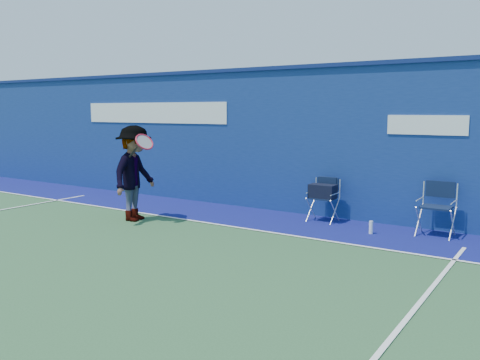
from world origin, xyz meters
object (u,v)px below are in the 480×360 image
Objects in this scene: directors_chair_right at (436,219)px; water_bottle at (371,228)px; tennis_player at (135,173)px; directors_chair_left at (323,203)px.

directors_chair_right is 3.95× the size of water_bottle.
water_bottle is 4.60m from tennis_player.
directors_chair_left reaches higher than water_bottle.
water_bottle is at bearing -153.51° from directors_chair_right.
tennis_player is (-4.29, -1.43, 0.82)m from water_bottle.
directors_chair_left is at bearing 156.21° from water_bottle.
directors_chair_right is at bearing 20.01° from tennis_player.
tennis_player reaches higher than directors_chair_right.
directors_chair_right is at bearing -0.46° from directors_chair_left.
tennis_player reaches higher than directors_chair_left.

